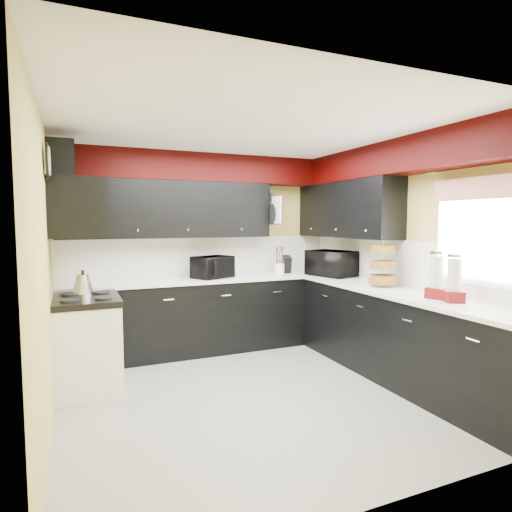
{
  "coord_description": "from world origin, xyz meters",
  "views": [
    {
      "loc": [
        -1.6,
        -3.69,
        1.66
      ],
      "look_at": [
        0.36,
        0.89,
        1.25
      ],
      "focal_mm": 30.0,
      "sensor_mm": 36.0,
      "label": 1
    }
  ],
  "objects_px": {
    "utensil_crock": "(279,269)",
    "kettle": "(83,284)",
    "toaster_oven": "(213,267)",
    "knife_block": "(286,265)",
    "microwave": "(332,263)"
  },
  "relations": [
    {
      "from": "toaster_oven",
      "to": "knife_block",
      "type": "height_order",
      "value": "toaster_oven"
    },
    {
      "from": "microwave",
      "to": "knife_block",
      "type": "distance_m",
      "value": 0.65
    },
    {
      "from": "utensil_crock",
      "to": "microwave",
      "type": "bearing_deg",
      "value": -39.14
    },
    {
      "from": "utensil_crock",
      "to": "kettle",
      "type": "xyz_separation_m",
      "value": [
        -2.48,
        -0.48,
        0.01
      ]
    },
    {
      "from": "microwave",
      "to": "kettle",
      "type": "height_order",
      "value": "microwave"
    },
    {
      "from": "knife_block",
      "to": "toaster_oven",
      "type": "bearing_deg",
      "value": -165.51
    },
    {
      "from": "microwave",
      "to": "knife_block",
      "type": "height_order",
      "value": "microwave"
    },
    {
      "from": "kettle",
      "to": "microwave",
      "type": "bearing_deg",
      "value": 0.67
    },
    {
      "from": "utensil_crock",
      "to": "kettle",
      "type": "height_order",
      "value": "kettle"
    },
    {
      "from": "toaster_oven",
      "to": "microwave",
      "type": "relative_size",
      "value": 0.79
    },
    {
      "from": "toaster_oven",
      "to": "utensil_crock",
      "type": "relative_size",
      "value": 3.34
    },
    {
      "from": "utensil_crock",
      "to": "knife_block",
      "type": "distance_m",
      "value": 0.16
    },
    {
      "from": "microwave",
      "to": "kettle",
      "type": "relative_size",
      "value": 2.8
    },
    {
      "from": "toaster_oven",
      "to": "utensil_crock",
      "type": "xyz_separation_m",
      "value": [
        0.94,
        0.01,
        -0.07
      ]
    },
    {
      "from": "toaster_oven",
      "to": "utensil_crock",
      "type": "distance_m",
      "value": 0.94
    }
  ]
}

